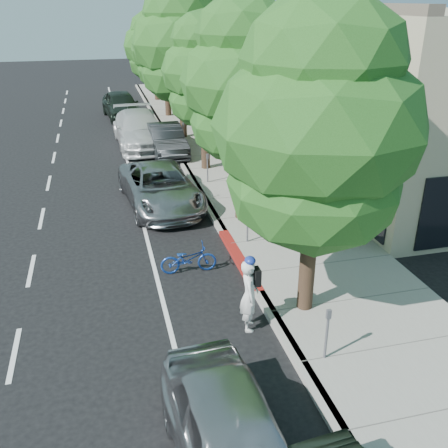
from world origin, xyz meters
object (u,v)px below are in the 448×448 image
object	(u,v)px
silver_suv	(160,187)
white_pickup	(140,129)
street_tree_1	(243,84)
dark_suv_far	(121,105)
street_tree_3	(181,45)
bicycle	(189,259)
near_car_a	(234,444)
dark_sedan	(166,140)
street_tree_2	(204,73)
street_tree_5	(155,47)
street_tree_0	(318,131)
cyclist	(249,295)
pedestrian	(230,139)
street_tree_4	(166,51)

from	to	relation	value
silver_suv	white_pickup	xyz separation A→B (m)	(0.07, 9.00, 0.14)
street_tree_1	dark_suv_far	xyz separation A→B (m)	(-3.10, 18.55, -3.98)
street_tree_3	dark_suv_far	world-z (taller)	street_tree_3
bicycle	near_car_a	distance (m)	7.12
street_tree_1	dark_suv_far	distance (m)	19.23
street_tree_1	near_car_a	xyz separation A→B (m)	(-3.08, -10.33, -4.08)
street_tree_1	bicycle	xyz separation A→B (m)	(-2.53, -3.24, -4.43)
silver_suv	dark_sedan	world-z (taller)	silver_suv
silver_suv	street_tree_3	bearing A→B (deg)	69.64
street_tree_3	near_car_a	xyz separation A→B (m)	(-3.08, -22.33, -4.34)
white_pickup	dark_suv_far	size ratio (longest dim) A/B	1.21
street_tree_3	white_pickup	bearing A→B (deg)	-161.83
street_tree_1	near_car_a	size ratio (longest dim) A/B	1.66
street_tree_2	bicycle	xyz separation A→B (m)	(-2.53, -9.24, -4.03)
street_tree_2	street_tree_5	bearing A→B (deg)	90.00
street_tree_0	cyclist	bearing A→B (deg)	-168.81
cyclist	near_car_a	size ratio (longest dim) A/B	0.40
near_car_a	pedestrian	bearing A→B (deg)	72.41
white_pickup	near_car_a	xyz separation A→B (m)	(-0.52, -21.49, -0.12)
cyclist	bicycle	xyz separation A→B (m)	(-0.93, 3.07, -0.49)
street_tree_5	near_car_a	distance (m)	34.63
street_tree_5	pedestrian	distance (m)	16.49
silver_suv	white_pickup	size ratio (longest dim) A/B	0.89
street_tree_1	street_tree_2	bearing A→B (deg)	90.00
white_pickup	near_car_a	distance (m)	21.50
street_tree_5	near_car_a	world-z (taller)	street_tree_5
street_tree_1	street_tree_3	world-z (taller)	street_tree_3
street_tree_5	dark_suv_far	bearing A→B (deg)	-119.65
white_pickup	pedestrian	distance (m)	5.33
street_tree_4	near_car_a	world-z (taller)	street_tree_4
white_pickup	pedestrian	bearing A→B (deg)	-40.06
street_tree_4	street_tree_5	xyz separation A→B (m)	(-0.00, 6.00, -0.23)
street_tree_2	street_tree_3	bearing A→B (deg)	90.00
dark_sedan	street_tree_4	bearing A→B (deg)	78.73
street_tree_0	dark_sedan	world-z (taller)	street_tree_0
silver_suv	dark_sedan	size ratio (longest dim) A/B	1.20
silver_suv	near_car_a	distance (m)	12.50
street_tree_4	dark_sedan	world-z (taller)	street_tree_4
bicycle	silver_suv	distance (m)	5.42
pedestrian	street_tree_5	bearing A→B (deg)	-95.55
pedestrian	street_tree_4	bearing A→B (deg)	-92.10
street_tree_5	cyclist	bearing A→B (deg)	-93.02
street_tree_5	silver_suv	world-z (taller)	street_tree_5
street_tree_3	pedestrian	size ratio (longest dim) A/B	5.47
street_tree_4	white_pickup	size ratio (longest dim) A/B	1.12
dark_suv_far	near_car_a	world-z (taller)	dark_suv_far
street_tree_3	near_car_a	size ratio (longest dim) A/B	1.81
bicycle	dark_suv_far	xyz separation A→B (m)	(-0.57, 21.80, 0.45)
dark_suv_far	near_car_a	size ratio (longest dim) A/B	1.12
street_tree_1	silver_suv	bearing A→B (deg)	140.61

